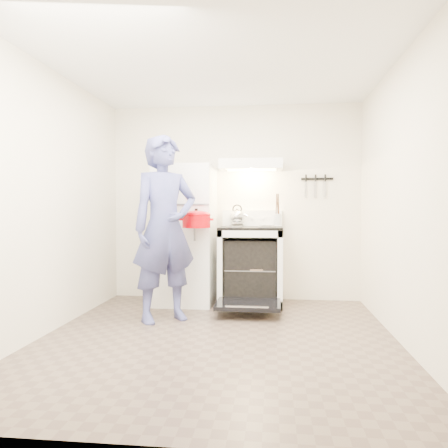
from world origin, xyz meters
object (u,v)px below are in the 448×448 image
Objects in this scene: refrigerator at (186,235)px; dutch_oven at (196,221)px; stove_body at (251,267)px; tea_kettle at (237,215)px; person at (165,228)px.

dutch_oven is (0.23, -0.52, 0.18)m from refrigerator.
stove_body is 0.98m from dutch_oven.
tea_kettle is 0.14× the size of person.
person is at bearing -92.79° from refrigerator.
refrigerator reaches higher than tea_kettle.
person reaches higher than refrigerator.
dutch_oven is (-0.58, -0.55, 0.57)m from stove_body.
tea_kettle reaches higher than stove_body.
refrigerator is 1.85× the size of stove_body.
person is (-0.85, -0.90, 0.51)m from stove_body.
person is at bearing -133.60° from stove_body.
dutch_oven is at bearing -117.98° from tea_kettle.
tea_kettle is (0.62, 0.22, 0.24)m from refrigerator.
stove_body is at bearing 1.77° from refrigerator.
person is at bearing -121.36° from tea_kettle.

